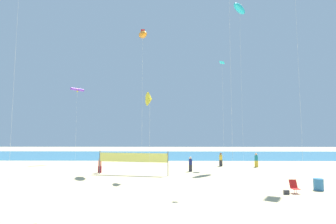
% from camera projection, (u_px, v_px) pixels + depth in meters
% --- Properties ---
extents(ground_plane, '(120.00, 120.00, 0.00)m').
position_uv_depth(ground_plane, '(158.00, 197.00, 16.04)').
color(ground_plane, '#D1BC89').
extents(ocean_band, '(120.00, 20.00, 0.01)m').
position_uv_depth(ocean_band, '(167.00, 155.00, 47.28)').
color(ocean_band, teal).
rests_on(ocean_band, ground).
extents(beachgoer_coral_shirt, '(0.35, 0.35, 1.53)m').
position_uv_depth(beachgoer_coral_shirt, '(100.00, 165.00, 26.15)').
color(beachgoer_coral_shirt, maroon).
rests_on(beachgoer_coral_shirt, ground).
extents(beachgoer_navy_shirt, '(0.37, 0.37, 1.61)m').
position_uv_depth(beachgoer_navy_shirt, '(190.00, 163.00, 27.04)').
color(beachgoer_navy_shirt, '#2D2D33').
rests_on(beachgoer_navy_shirt, ground).
extents(beachgoer_teal_shirt, '(0.39, 0.39, 1.72)m').
position_uv_depth(beachgoer_teal_shirt, '(256.00, 160.00, 30.59)').
color(beachgoer_teal_shirt, gold).
rests_on(beachgoer_teal_shirt, ground).
extents(beachgoer_mustard_shirt, '(0.39, 0.39, 1.71)m').
position_uv_depth(beachgoer_mustard_shirt, '(221.00, 159.00, 31.41)').
color(beachgoer_mustard_shirt, '#2D2D33').
rests_on(beachgoer_mustard_shirt, ground).
extents(folding_beach_chair, '(0.52, 0.65, 0.89)m').
position_uv_depth(folding_beach_chair, '(294.00, 186.00, 17.28)').
color(folding_beach_chair, red).
rests_on(folding_beach_chair, ground).
extents(trash_barrel, '(0.68, 0.68, 0.83)m').
position_uv_depth(trash_barrel, '(318.00, 184.00, 18.13)').
color(trash_barrel, teal).
rests_on(trash_barrel, ground).
extents(volleyball_net, '(7.17, 1.27, 2.40)m').
position_uv_depth(volleyball_net, '(133.00, 158.00, 24.91)').
color(volleyball_net, '#4C4C51').
rests_on(volleyball_net, ground).
extents(beach_handbag, '(0.35, 0.18, 0.28)m').
position_uv_depth(beach_handbag, '(286.00, 192.00, 16.84)').
color(beach_handbag, '#2D2D33').
rests_on(beach_handbag, ground).
extents(kite_cyan_inflatable, '(2.58, 2.57, 22.05)m').
position_uv_depth(kite_cyan_inflatable, '(239.00, 9.00, 34.04)').
color(kite_cyan_inflatable, silver).
rests_on(kite_cyan_inflatable, ground).
extents(kite_yellow_delta, '(0.97, 1.38, 8.10)m').
position_uv_depth(kite_yellow_delta, '(150.00, 99.00, 23.60)').
color(kite_yellow_delta, silver).
rests_on(kite_yellow_delta, ground).
extents(kite_red_diamond, '(0.61, 0.61, 17.40)m').
position_uv_depth(kite_red_diamond, '(229.00, 3.00, 22.92)').
color(kite_red_diamond, silver).
rests_on(kite_red_diamond, ground).
extents(kite_cyan_diamond, '(0.88, 0.88, 13.77)m').
position_uv_depth(kite_cyan_diamond, '(222.00, 63.00, 32.60)').
color(kite_cyan_diamond, silver).
rests_on(kite_cyan_diamond, ground).
extents(kite_orange_inflatable, '(1.71, 2.73, 17.00)m').
position_uv_depth(kite_orange_inflatable, '(143.00, 35.00, 30.37)').
color(kite_orange_inflatable, silver).
rests_on(kite_orange_inflatable, ground).
extents(kite_violet_tube, '(1.57, 1.83, 10.85)m').
position_uv_depth(kite_violet_tube, '(77.00, 90.00, 36.64)').
color(kite_violet_tube, silver).
rests_on(kite_violet_tube, ground).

